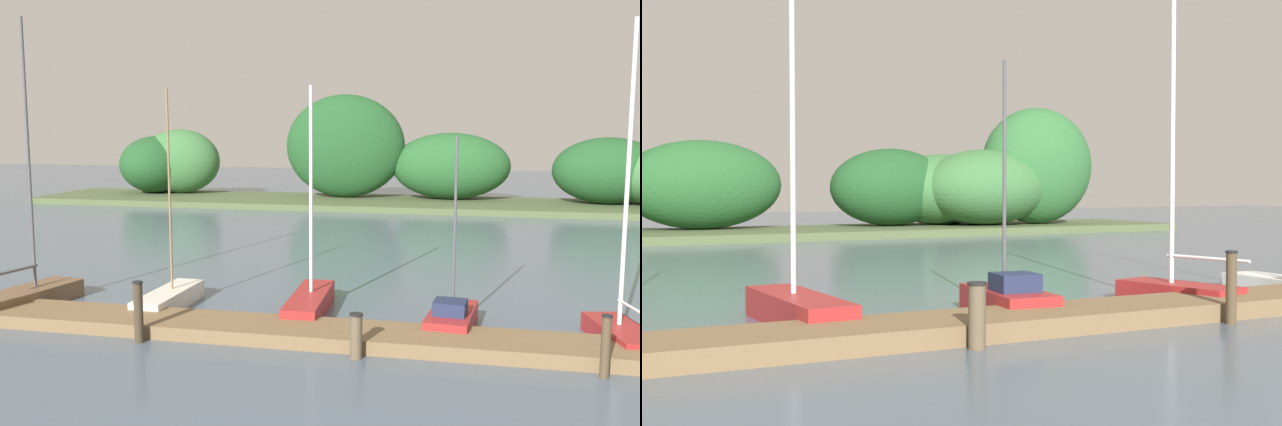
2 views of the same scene
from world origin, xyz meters
The scene contains 10 objects.
dock_pier centered at (0.00, 10.17, 0.17)m, with size 23.31×1.80×0.35m.
far_shore centered at (3.83, 40.03, 2.69)m, with size 54.89×8.54×7.59m.
sailboat_0 centered at (-10.03, 11.59, 0.38)m, with size 1.79×3.58×8.48m.
sailboat_1 centered at (-5.90, 12.29, 0.32)m, with size 0.93×3.42×6.42m.
sailboat_2 centered at (-1.71, 12.63, 0.37)m, with size 1.16×3.99×6.48m.
sailboat_3 centered at (2.33, 11.77, 0.35)m, with size 1.38×2.90×5.09m.
sailboat_4 centered at (6.42, 11.53, 0.45)m, with size 1.56×3.25×7.88m.
mooring_piling_1 centered at (-5.23, 9.04, 0.78)m, with size 0.26×0.26×1.55m.
mooring_piling_2 centered at (0.23, 9.06, 0.54)m, with size 0.32×0.32×1.07m.
mooring_piling_3 centered at (5.61, 9.04, 0.70)m, with size 0.22×0.22×1.38m.
Camera 1 is at (2.68, -5.70, 5.32)m, focal length 37.57 mm.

